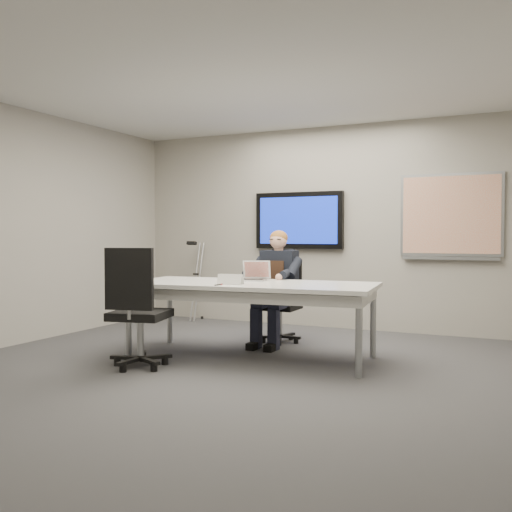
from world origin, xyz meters
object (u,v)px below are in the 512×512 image
at_px(seated_person, 273,299).
at_px(laptop, 254,276).
at_px(office_chair_near, 138,331).
at_px(office_chair_far, 281,316).
at_px(conference_table, 251,291).

xyz_separation_m(seated_person, laptop, (-0.03, -0.47, 0.30)).
distance_m(office_chair_near, laptop, 1.42).
bearing_deg(office_chair_far, office_chair_near, -112.01).
bearing_deg(seated_person, laptop, -93.76).
xyz_separation_m(office_chair_far, seated_person, (0.00, -0.25, 0.24)).
bearing_deg(laptop, seated_person, 71.23).
height_order(conference_table, office_chair_near, office_chair_near).
relative_size(office_chair_far, laptop, 2.76).
height_order(office_chair_near, laptop, office_chair_near).
distance_m(conference_table, office_chair_near, 1.23).
height_order(conference_table, laptop, laptop).
bearing_deg(conference_table, seated_person, 89.65).
distance_m(office_chair_far, seated_person, 0.34).
xyz_separation_m(office_chair_near, laptop, (0.70, 1.14, 0.48)).
relative_size(conference_table, office_chair_near, 2.27).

